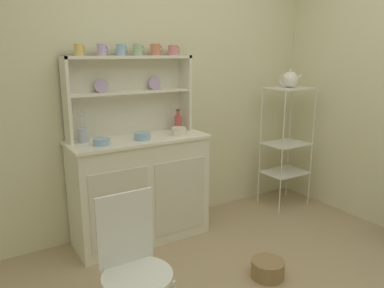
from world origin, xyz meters
TOP-DOWN VIEW (x-y plane):
  - wall_back at (0.00, 1.62)m, footprint 3.84×0.05m
  - hutch_cabinet at (-0.34, 1.37)m, footprint 1.12×0.45m
  - hutch_shelf_unit at (-0.34, 1.53)m, footprint 1.05×0.18m
  - bakers_rack at (1.23, 1.27)m, footprint 0.43×0.33m
  - wire_chair at (-0.87, 0.27)m, footprint 0.36×0.36m
  - floor_basket at (0.17, 0.37)m, footprint 0.23×0.23m
  - cup_gold_0 at (-0.73, 1.49)m, footprint 0.08×0.06m
  - cup_lilac_1 at (-0.56, 1.49)m, footprint 0.08×0.07m
  - cup_sky_2 at (-0.40, 1.49)m, footprint 0.09×0.07m
  - cup_sage_3 at (-0.26, 1.49)m, footprint 0.08×0.07m
  - cup_terracotta_4 at (-0.11, 1.49)m, footprint 0.10×0.08m
  - cup_rose_5 at (0.06, 1.49)m, footprint 0.10×0.08m
  - bowl_mixing_large at (-0.66, 1.29)m, footprint 0.12×0.12m
  - bowl_floral_medium at (-0.34, 1.29)m, footprint 0.12×0.12m
  - bowl_cream_small at (-0.01, 1.29)m, footprint 0.12×0.12m
  - jam_bottle at (0.08, 1.45)m, footprint 0.06×0.06m
  - utensil_jar at (-0.75, 1.45)m, footprint 0.08×0.08m
  - porcelain_teapot at (1.22, 1.27)m, footprint 0.25×0.16m

SIDE VIEW (x-z plane):
  - floor_basket at x=0.17m, z-range 0.00..0.12m
  - hutch_cabinet at x=-0.34m, z-range 0.01..0.89m
  - wire_chair at x=-0.87m, z-range 0.09..0.94m
  - bakers_rack at x=1.23m, z-range 0.14..1.34m
  - bowl_mixing_large at x=-0.66m, z-range 0.87..0.92m
  - bowl_floral_medium at x=-0.34m, z-range 0.87..0.93m
  - bowl_cream_small at x=-0.01m, z-range 0.87..0.94m
  - utensil_jar at x=-0.75m, z-range 0.81..1.06m
  - jam_bottle at x=0.08m, z-range 0.85..1.04m
  - wall_back at x=0.00m, z-range 0.00..2.50m
  - hutch_shelf_unit at x=-0.34m, z-range 0.93..1.57m
  - porcelain_teapot at x=1.22m, z-range 1.19..1.37m
  - cup_rose_5 at x=0.06m, z-range 1.52..1.60m
  - cup_gold_0 at x=-0.73m, z-range 1.52..1.60m
  - cup_lilac_1 at x=-0.56m, z-range 1.52..1.60m
  - cup_sky_2 at x=-0.40m, z-range 1.52..1.60m
  - cup_sage_3 at x=-0.26m, z-range 1.52..1.61m
  - cup_terracotta_4 at x=-0.11m, z-range 1.52..1.61m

